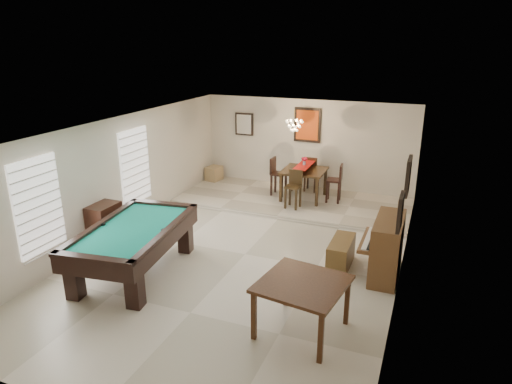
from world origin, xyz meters
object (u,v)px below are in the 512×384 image
Objects in this scene: square_table at (302,307)px; dining_chair_east at (334,183)px; dining_chair_north at (312,173)px; dining_table at (304,182)px; piano_bench at (341,253)px; upright_piano at (380,246)px; pool_table at (135,250)px; flower_vase at (304,161)px; corner_bench at (214,173)px; apothecary_chest at (105,227)px; dining_chair_west at (279,177)px; chandelier at (294,121)px; dining_chair_south at (293,190)px.

square_table is 1.18× the size of dining_chair_east.
dining_table is at bearing 89.28° from dining_chair_north.
upright_piano is at bearing -2.22° from piano_bench.
pool_table is 2.44× the size of dining_table.
dining_table is 0.71m from dining_chair_north.
flower_vase is (-1.55, 5.49, 0.73)m from square_table.
corner_bench is (-1.12, 5.48, -0.12)m from pool_table.
dining_table is 1.09× the size of dining_chair_east.
dining_table reaches higher than square_table.
square_table is 6.38m from dining_chair_north.
dining_chair_west is at bearing 62.16° from apothecary_chest.
pool_table is at bearing -27.38° from apothecary_chest.
flower_vase is (2.99, 4.28, 0.65)m from apothecary_chest.
dining_chair_north is (1.86, 5.58, 0.17)m from pool_table.
square_table is 2.38m from upright_piano.
chandelier reaches higher than apothecary_chest.
dining_table is 3.02m from corner_bench.
flower_vase is at bearing 91.98° from dining_chair_south.
dining_chair_west reaches higher than dining_table.
dining_chair_south is (-0.04, -0.79, 0.02)m from dining_table.
pool_table is 2.71× the size of apothecary_chest.
piano_bench is at bearing -49.61° from dining_chair_south.
dining_table is 1.07× the size of dining_chair_west.
dining_chair_north is (0.03, 0.71, -0.52)m from flower_vase.
corner_bench is at bearing 159.55° from dining_chair_south.
piano_bench is (3.51, 1.64, -0.18)m from pool_table.
upright_piano is 2.86× the size of corner_bench.
chandelier is (-0.23, -0.24, 1.06)m from flower_vase.
chandelier reaches higher than dining_chair_south.
dining_chair_south is at bearing 58.89° from pool_table.
square_table is at bearing -71.29° from chandelier.
apothecary_chest is at bearing 145.16° from pool_table.
dining_chair_west is (-0.71, 0.04, 0.06)m from dining_table.
dining_chair_west is at bearing 69.66° from pool_table.
chandelier is (-0.18, 0.55, 1.60)m from dining_chair_south.
dining_chair_west is 1.51m from dining_chair_east.
pool_table is 4.46m from dining_chair_south.
square_table is 1.16× the size of dining_chair_west.
square_table is 5.97m from dining_chair_west.
apothecary_chest is 0.98× the size of dining_chair_east.
flower_vase is (0.00, 0.00, 0.57)m from dining_table.
chandelier is at bearing 76.37° from dining_chair_north.
pool_table is 2.61× the size of dining_chair_west.
dining_chair_north reaches higher than dining_table.
dining_chair_east reaches higher than apothecary_chest.
corner_bench is (-2.95, 0.61, -0.25)m from dining_table.
dining_table is at bearing 0.00° from flower_vase.
upright_piano is 1.29× the size of dining_chair_west.
upright_piano reaches higher than piano_bench.
dining_chair_east is at bearing 2.51° from flower_vase.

